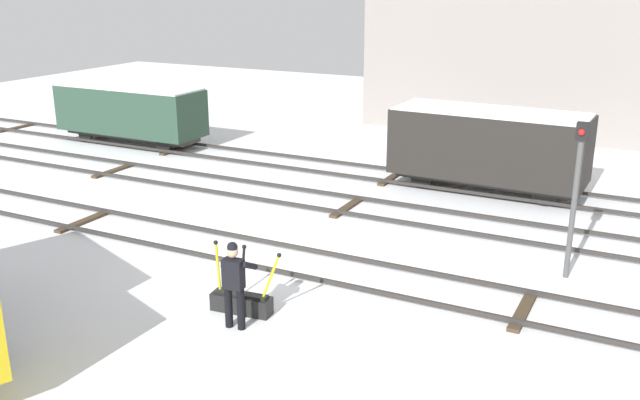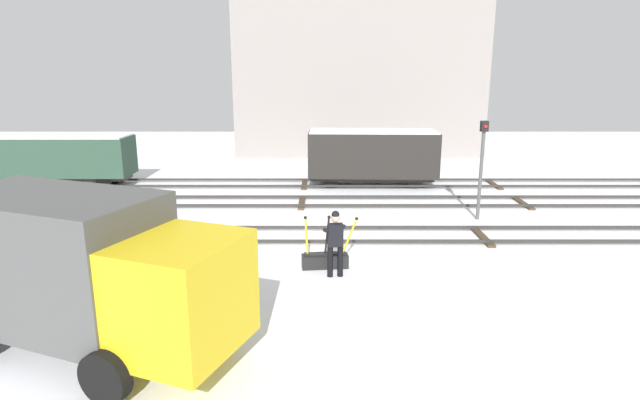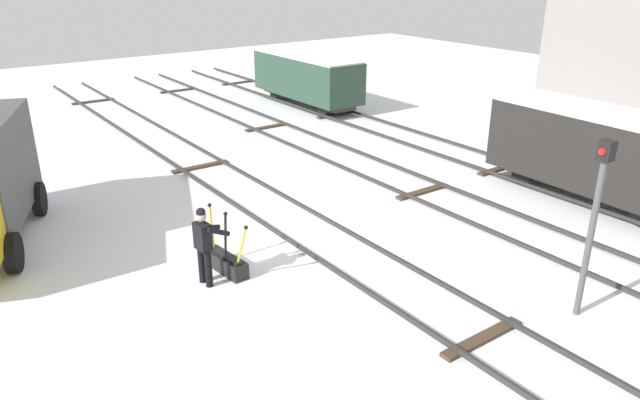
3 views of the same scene
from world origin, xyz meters
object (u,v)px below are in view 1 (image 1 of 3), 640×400
at_px(signal_post, 576,184).
at_px(freight_car_back_track, 130,111).
at_px(freight_car_far_end, 489,146).
at_px(rail_worker, 234,280).
at_px(switch_lever_frame, 242,301).

bearing_deg(signal_post, freight_car_back_track, 162.01).
bearing_deg(freight_car_far_end, rail_worker, -98.68).
bearing_deg(freight_car_back_track, signal_post, -17.80).
bearing_deg(freight_car_back_track, freight_car_far_end, 0.19).
distance_m(switch_lever_frame, freight_car_far_end, 10.66).
xyz_separation_m(rail_worker, signal_post, (5.24, 5.29, 1.18)).
distance_m(signal_post, freight_car_back_track, 18.29).
bearing_deg(freight_car_back_track, switch_lever_frame, -40.84).
height_order(rail_worker, signal_post, signal_post).
xyz_separation_m(rail_worker, freight_car_far_end, (2.01, 10.93, 0.47)).
bearing_deg(rail_worker, freight_car_back_track, 131.94).
height_order(signal_post, freight_car_far_end, signal_post).
xyz_separation_m(freight_car_far_end, freight_car_back_track, (-14.15, -0.00, -0.12)).
relative_size(switch_lever_frame, rail_worker, 0.87).
relative_size(rail_worker, signal_post, 0.50).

